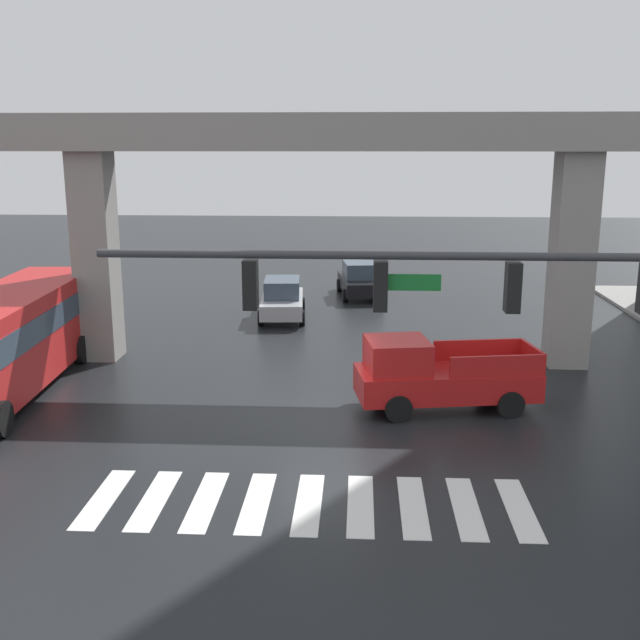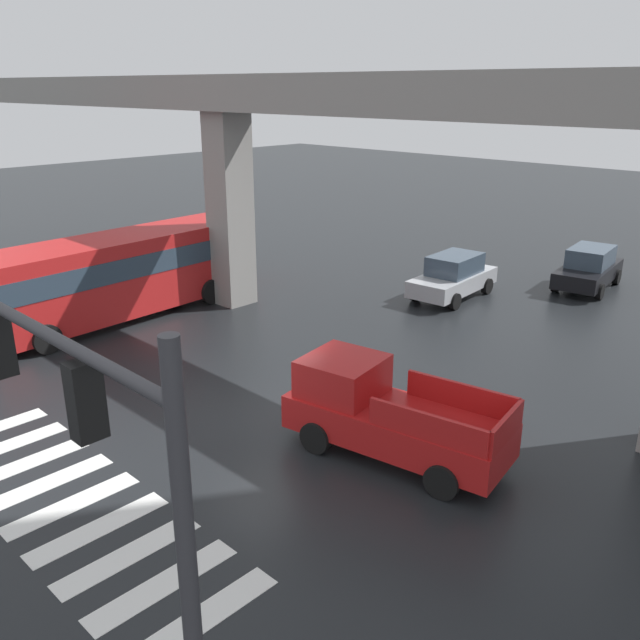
{
  "view_description": "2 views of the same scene",
  "coord_description": "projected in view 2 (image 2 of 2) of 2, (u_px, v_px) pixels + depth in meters",
  "views": [
    {
      "loc": [
        1.02,
        -19.54,
        7.4
      ],
      "look_at": [
        -0.21,
        3.46,
        1.99
      ],
      "focal_mm": 42.01,
      "sensor_mm": 36.0,
      "label": 1
    },
    {
      "loc": [
        11.6,
        -9.8,
        8.04
      ],
      "look_at": [
        -0.05,
        2.22,
        2.11
      ],
      "focal_mm": 37.3,
      "sensor_mm": 36.0,
      "label": 2
    }
  ],
  "objects": [
    {
      "name": "sedan_silver",
      "position": [
        453.0,
        276.0,
        26.44
      ],
      "size": [
        2.2,
        4.42,
        1.72
      ],
      "color": "#A8AAAF",
      "rests_on": "ground"
    },
    {
      "name": "elevated_overpass",
      "position": [
        408.0,
        121.0,
        18.4
      ],
      "size": [
        53.25,
        1.97,
        8.39
      ],
      "color": "gray",
      "rests_on": "ground"
    },
    {
      "name": "sedan_black",
      "position": [
        589.0,
        268.0,
        27.64
      ],
      "size": [
        2.39,
        4.5,
        1.72
      ],
      "color": "black",
      "rests_on": "ground"
    },
    {
      "name": "pickup_truck",
      "position": [
        385.0,
        413.0,
        15.12
      ],
      "size": [
        5.34,
        2.7,
        2.08
      ],
      "color": "red",
      "rests_on": "ground"
    },
    {
      "name": "traffic_signal_mast",
      "position": [
        8.0,
        377.0,
        8.09
      ],
      "size": [
        10.89,
        0.32,
        6.2
      ],
      "color": "#38383D",
      "rests_on": "ground"
    },
    {
      "name": "ground_plane",
      "position": [
        261.0,
        419.0,
        16.93
      ],
      "size": [
        120.0,
        120.0,
        0.0
      ],
      "primitive_type": "plane",
      "color": "black"
    },
    {
      "name": "city_bus",
      "position": [
        123.0,
        270.0,
        23.98
      ],
      "size": [
        3.25,
        10.93,
        2.99
      ],
      "color": "red",
      "rests_on": "ground"
    },
    {
      "name": "crosswalk_stripes",
      "position": [
        72.0,
        504.0,
        13.48
      ],
      "size": [
        9.35,
        2.8,
        0.01
      ],
      "color": "silver",
      "rests_on": "ground"
    }
  ]
}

